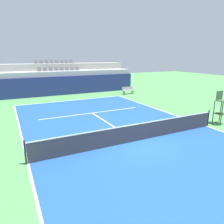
% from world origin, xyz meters
% --- Properties ---
extents(ground_plane, '(80.00, 80.00, 0.00)m').
position_xyz_m(ground_plane, '(0.00, 0.00, 0.00)').
color(ground_plane, '#4C8C4C').
extents(court_surface, '(11.00, 24.00, 0.01)m').
position_xyz_m(court_surface, '(0.00, 0.00, 0.01)').
color(court_surface, '#1E4C99').
rests_on(court_surface, ground_plane).
extents(baseline_far, '(11.00, 0.10, 0.00)m').
position_xyz_m(baseline_far, '(0.00, 11.95, 0.01)').
color(baseline_far, white).
rests_on(baseline_far, court_surface).
extents(sideline_left, '(0.10, 24.00, 0.00)m').
position_xyz_m(sideline_left, '(-5.45, 0.00, 0.01)').
color(sideline_left, white).
rests_on(sideline_left, court_surface).
extents(sideline_right, '(0.10, 24.00, 0.00)m').
position_xyz_m(sideline_right, '(5.45, 0.00, 0.01)').
color(sideline_right, white).
rests_on(sideline_right, court_surface).
extents(service_line_far, '(8.26, 0.10, 0.00)m').
position_xyz_m(service_line_far, '(0.00, 6.40, 0.01)').
color(service_line_far, white).
rests_on(service_line_far, court_surface).
extents(centre_service_line, '(0.10, 6.40, 0.00)m').
position_xyz_m(centre_service_line, '(0.00, 3.20, 0.01)').
color(centre_service_line, white).
rests_on(centre_service_line, court_surface).
extents(back_wall, '(18.31, 0.30, 2.15)m').
position_xyz_m(back_wall, '(0.00, 15.55, 1.08)').
color(back_wall, navy).
rests_on(back_wall, ground_plane).
extents(stands_tier_lower, '(18.31, 2.40, 2.71)m').
position_xyz_m(stands_tier_lower, '(0.00, 16.90, 1.35)').
color(stands_tier_lower, '#9E9E99').
rests_on(stands_tier_lower, ground_plane).
extents(stands_tier_upper, '(18.31, 2.40, 3.50)m').
position_xyz_m(stands_tier_upper, '(0.00, 19.30, 1.75)').
color(stands_tier_upper, '#9E9E99').
rests_on(stands_tier_upper, ground_plane).
extents(seating_row_lower, '(4.96, 0.44, 0.44)m').
position_xyz_m(seating_row_lower, '(-0.00, 17.00, 2.83)').
color(seating_row_lower, slate).
rests_on(seating_row_lower, stands_tier_lower).
extents(seating_row_upper, '(4.96, 0.44, 0.44)m').
position_xyz_m(seating_row_upper, '(-0.00, 19.40, 3.62)').
color(seating_row_upper, slate).
rests_on(seating_row_upper, stands_tier_upper).
extents(tennis_net, '(11.08, 0.08, 1.07)m').
position_xyz_m(tennis_net, '(0.00, 0.00, 0.51)').
color(tennis_net, black).
rests_on(tennis_net, court_surface).
extents(umpire_chair, '(0.76, 0.66, 2.20)m').
position_xyz_m(umpire_chair, '(6.70, 0.06, 1.19)').
color(umpire_chair, '#334C2D').
rests_on(umpire_chair, ground_plane).
extents(player_bench, '(1.50, 0.40, 0.85)m').
position_xyz_m(player_bench, '(7.11, 12.68, 0.51)').
color(player_bench, '#99999E').
rests_on(player_bench, ground_plane).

